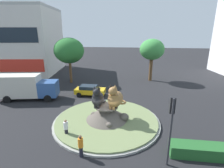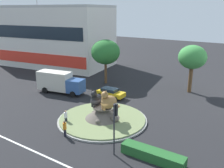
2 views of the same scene
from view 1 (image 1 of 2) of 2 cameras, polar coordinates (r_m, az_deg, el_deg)
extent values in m
plane|color=black|center=(17.41, -1.75, -12.33)|extent=(160.00, 160.00, 0.00)
cylinder|color=gray|center=(17.37, -1.76, -12.07)|extent=(10.28, 10.28, 0.18)
cylinder|color=#707F51|center=(17.29, -1.76, -11.61)|extent=(9.87, 9.87, 0.13)
cone|color=#564F47|center=(16.94, -1.79, -9.38)|extent=(3.97, 3.97, 1.37)
cylinder|color=#564F47|center=(16.67, -1.80, -7.45)|extent=(2.18, 2.18, 0.12)
ellipsoid|color=#564F47|center=(16.87, 4.00, -10.79)|extent=(0.91, 0.85, 0.72)
ellipsoid|color=#564F47|center=(18.68, -0.57, -8.08)|extent=(0.72, 0.69, 0.58)
ellipsoid|color=#564F47|center=(17.61, -5.97, -9.95)|extent=(0.64, 0.55, 0.51)
ellipsoid|color=#564F47|center=(15.78, -0.98, -13.37)|extent=(0.59, 0.53, 0.47)
ellipsoid|color=black|center=(16.61, -4.68, -4.92)|extent=(1.19, 1.83, 1.31)
cylinder|color=black|center=(16.23, -4.93, -4.91)|extent=(0.87, 0.87, 0.82)
sphere|color=black|center=(15.85, -5.08, -2.68)|extent=(0.72, 0.72, 0.72)
torus|color=black|center=(17.43, -3.24, -5.66)|extent=(0.93, 0.93, 0.16)
cone|color=black|center=(15.68, -4.41, -1.27)|extent=(0.30, 0.30, 0.30)
cone|color=black|center=(15.75, -5.83, -1.22)|extent=(0.30, 0.30, 0.30)
cylinder|color=black|center=(16.18, -4.54, -7.42)|extent=(0.23, 0.23, 0.33)
cylinder|color=black|center=(16.24, -5.58, -7.36)|extent=(0.23, 0.23, 0.33)
ellipsoid|color=#9E703D|center=(16.32, 1.16, -4.96)|extent=(1.88, 2.33, 1.47)
cylinder|color=#9E703D|center=(15.92, 0.54, -4.90)|extent=(1.22, 1.22, 0.92)
sphere|color=#9E703D|center=(15.52, 0.30, -2.33)|extent=(0.81, 0.81, 0.81)
torus|color=#9E703D|center=(17.12, 3.35, -6.04)|extent=(1.19, 1.19, 0.18)
cone|color=#9E703D|center=(15.27, 1.05, -0.80)|extent=(0.42, 0.42, 0.33)
cone|color=black|center=(15.46, -0.43, -0.57)|extent=(0.42, 0.42, 0.33)
cylinder|color=#9E703D|center=(15.87, 0.54, -7.81)|extent=(0.26, 0.26, 0.37)
cylinder|color=#9E703D|center=(16.01, -0.54, -7.58)|extent=(0.26, 0.26, 0.37)
cylinder|color=#2D2D33|center=(11.88, 18.60, -15.27)|extent=(0.14, 0.14, 4.74)
cube|color=black|center=(11.23, 19.32, -6.65)|extent=(0.33, 0.25, 1.05)
sphere|color=#360606|center=(11.19, 19.41, -5.01)|extent=(0.18, 0.18, 0.18)
sphere|color=#392706|center=(11.30, 19.25, -6.49)|extent=(0.18, 0.18, 0.18)
sphere|color=green|center=(11.43, 19.10, -7.94)|extent=(0.18, 0.18, 0.18)
cube|color=#235B28|center=(14.77, 29.66, -18.71)|extent=(5.60, 1.20, 0.90)
cylinder|color=brown|center=(30.32, -13.46, 3.68)|extent=(0.43, 0.43, 3.51)
ellipsoid|color=#286B2D|center=(29.70, -13.96, 10.64)|extent=(4.88, 4.88, 4.15)
cylinder|color=brown|center=(31.51, 12.60, 4.54)|extent=(0.58, 0.58, 3.83)
ellipsoid|color=#3D8E42|center=(30.95, 13.04, 11.03)|extent=(4.18, 4.18, 3.55)
cylinder|color=black|center=(13.29, -10.16, -21.08)|extent=(0.27, 0.27, 0.79)
cylinder|color=orange|center=(12.85, -10.34, -18.48)|extent=(0.36, 0.36, 0.69)
sphere|color=brown|center=(12.59, -10.45, -16.78)|extent=(0.23, 0.23, 0.23)
cylinder|color=black|center=(15.59, -14.78, -15.22)|extent=(0.28, 0.28, 0.73)
cylinder|color=silver|center=(15.25, -14.98, -13.06)|extent=(0.38, 0.38, 0.63)
sphere|color=#936B4C|center=(15.05, -15.11, -11.67)|extent=(0.21, 0.21, 0.21)
cube|color=gold|center=(24.01, -7.20, -2.28)|extent=(4.09, 1.73, 0.64)
cube|color=#19232D|center=(23.88, -7.72, -1.03)|extent=(2.30, 1.51, 0.44)
cylinder|color=black|center=(24.62, -3.65, -2.46)|extent=(0.64, 0.22, 0.64)
cylinder|color=black|center=(23.05, -4.41, -3.87)|extent=(0.64, 0.22, 0.64)
cylinder|color=black|center=(25.23, -9.68, -2.19)|extent=(0.64, 0.22, 0.64)
cylinder|color=black|center=(23.71, -10.82, -3.53)|extent=(0.64, 0.22, 0.64)
cube|color=#335693|center=(23.82, -20.13, -1.40)|extent=(2.59, 2.49, 1.95)
cube|color=beige|center=(25.06, -28.42, -0.53)|extent=(5.52, 3.03, 2.80)
cylinder|color=black|center=(25.06, -19.07, -2.74)|extent=(0.94, 0.46, 0.90)
cylinder|color=black|center=(23.16, -20.44, -4.51)|extent=(0.94, 0.46, 0.90)
cylinder|color=black|center=(26.85, -29.24, -2.72)|extent=(0.94, 0.46, 0.90)
cylinder|color=black|center=(25.09, -31.27, -4.34)|extent=(0.94, 0.46, 0.90)
camera|label=2|loc=(14.40, 125.41, 5.29)|focal=39.14mm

